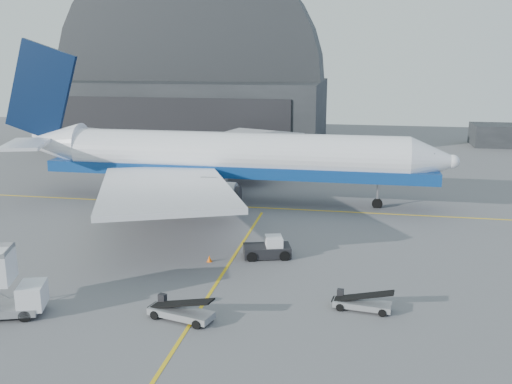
% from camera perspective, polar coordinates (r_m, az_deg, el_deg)
% --- Properties ---
extents(ground, '(200.00, 200.00, 0.00)m').
position_cam_1_polar(ground, '(45.85, -3.32, -8.12)').
color(ground, '#565659').
rests_on(ground, ground).
extents(taxi_lines, '(80.00, 42.12, 0.02)m').
position_cam_1_polar(taxi_lines, '(57.52, -0.31, -3.50)').
color(taxi_lines, gold).
rests_on(taxi_lines, ground).
extents(hangar, '(50.00, 28.30, 28.00)m').
position_cam_1_polar(hangar, '(111.30, -6.49, 9.78)').
color(hangar, black).
rests_on(hangar, ground).
extents(distant_bldg_a, '(14.00, 8.00, 4.00)m').
position_cam_1_polar(distant_bldg_a, '(117.85, 24.04, 4.22)').
color(distant_bldg_a, black).
rests_on(distant_bldg_a, ground).
extents(airliner, '(53.90, 52.26, 18.91)m').
position_cam_1_polar(airliner, '(66.73, -3.74, 3.56)').
color(airliner, white).
rests_on(airliner, ground).
extents(pushback_tug, '(4.42, 3.24, 1.84)m').
position_cam_1_polar(pushback_tug, '(49.11, 1.24, -5.72)').
color(pushback_tug, black).
rests_on(pushback_tug, ground).
extents(belt_loader_a, '(4.76, 2.51, 1.78)m').
position_cam_1_polar(belt_loader_a, '(38.51, -7.57, -11.76)').
color(belt_loader_a, gray).
rests_on(belt_loader_a, ground).
extents(belt_loader_b, '(4.21, 1.86, 1.58)m').
position_cam_1_polar(belt_loader_b, '(40.16, 10.51, -10.86)').
color(belt_loader_b, gray).
rests_on(belt_loader_b, ground).
extents(traffic_cone, '(0.39, 0.39, 0.57)m').
position_cam_1_polar(traffic_cone, '(48.25, -4.68, -6.66)').
color(traffic_cone, '#FF6408').
rests_on(traffic_cone, ground).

